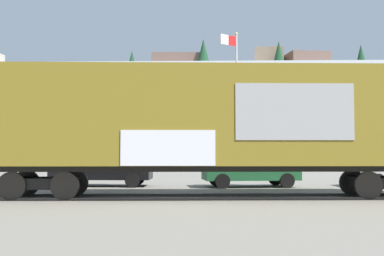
{
  "coord_description": "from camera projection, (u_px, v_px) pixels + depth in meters",
  "views": [
    {
      "loc": [
        -0.63,
        -15.63,
        1.52
      ],
      "look_at": [
        -1.14,
        2.96,
        2.54
      ],
      "focal_mm": 42.76,
      "sensor_mm": 36.0,
      "label": 1
    }
  ],
  "objects": [
    {
      "name": "ground_plane",
      "position": [
        223.0,
        198.0,
        15.51
      ],
      "size": [
        260.0,
        260.0,
        0.0
      ],
      "primitive_type": "plane",
      "color": "slate"
    },
    {
      "name": "hillside",
      "position": [
        208.0,
        121.0,
        76.28
      ],
      "size": [
        128.49,
        33.01,
        18.54
      ],
      "color": "silver",
      "rests_on": "ground_plane"
    },
    {
      "name": "flagpole",
      "position": [
        235.0,
        89.0,
        28.43
      ],
      "size": [
        1.12,
        0.85,
        9.09
      ],
      "color": "silver",
      "rests_on": "ground_plane"
    },
    {
      "name": "track",
      "position": [
        180.0,
        197.0,
        15.48
      ],
      "size": [
        60.0,
        4.94,
        0.08
      ],
      "color": "#4C4742",
      "rests_on": "ground_plane"
    },
    {
      "name": "parked_car_black",
      "position": [
        101.0,
        168.0,
        20.91
      ],
      "size": [
        4.48,
        1.84,
        1.65
      ],
      "color": "black",
      "rests_on": "ground_plane"
    },
    {
      "name": "freight_car",
      "position": [
        216.0,
        120.0,
        15.65
      ],
      "size": [
        16.99,
        3.89,
        4.58
      ],
      "color": "olive",
      "rests_on": "ground_plane"
    },
    {
      "name": "parked_car_green",
      "position": [
        249.0,
        169.0,
        20.48
      ],
      "size": [
        4.39,
        2.38,
        1.63
      ],
      "color": "#1E5933",
      "rests_on": "ground_plane"
    }
  ]
}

